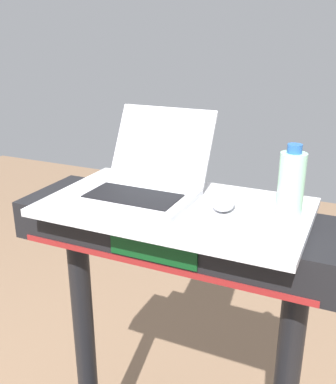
{
  "coord_description": "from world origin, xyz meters",
  "views": [
    {
      "loc": [
        0.44,
        -0.32,
        1.58
      ],
      "look_at": [
        0.0,
        0.65,
        1.19
      ],
      "focal_mm": 41.21,
      "sensor_mm": 36.0,
      "label": 1
    }
  ],
  "objects": [
    {
      "name": "computer_mouse",
      "position": [
        0.13,
        0.72,
        1.16
      ],
      "size": [
        0.08,
        0.11,
        0.03
      ],
      "primitive_type": "ellipsoid",
      "rotation": [
        0.0,
        0.0,
        0.23
      ],
      "color": "#B2B2B7",
      "rests_on": "desk_board"
    },
    {
      "name": "laptop",
      "position": [
        -0.11,
        0.73,
        1.19
      ],
      "size": [
        0.31,
        0.34,
        0.22
      ],
      "rotation": [
        0.0,
        0.0,
        -0.04
      ],
      "color": "#B7B7BC",
      "rests_on": "desk_board"
    },
    {
      "name": "water_bottle",
      "position": [
        0.29,
        0.75,
        1.22
      ],
      "size": [
        0.07,
        0.07,
        0.18
      ],
      "color": "#9EDBB2",
      "rests_on": "desk_board"
    },
    {
      "name": "desk_board",
      "position": [
        0.0,
        0.7,
        1.13
      ],
      "size": [
        0.71,
        0.42,
        0.02
      ],
      "primitive_type": "cube",
      "color": "silver",
      "rests_on": "treadmill_base"
    }
  ]
}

